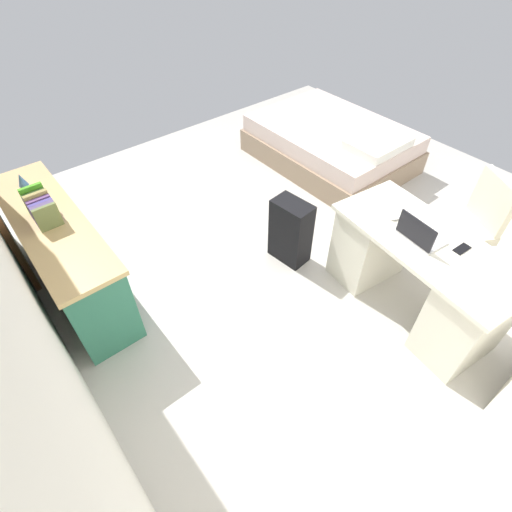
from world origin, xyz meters
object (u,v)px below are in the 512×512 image
credenza (65,254)px  computer_mouse (396,217)px  desk (416,274)px  figurine_small (21,180)px  bed (331,144)px  cell_phone_near_laptop (462,249)px  office_chair (464,230)px  suitcase_black (291,232)px  laptop (419,234)px

credenza → computer_mouse: (-1.69, -2.10, 0.39)m
desk → figurine_small: 3.36m
bed → cell_phone_near_laptop: size_ratio=14.00×
desk → office_chair: size_ratio=1.61×
suitcase_black → laptop: laptop is taller
office_chair → suitcase_black: office_chair is taller
computer_mouse → figurine_small: bearing=49.9°
suitcase_black → laptop: bearing=-169.8°
bed → suitcase_black: (-0.96, 1.60, 0.08)m
desk → credenza: credenza is taller
bed → suitcase_black: suitcase_black is taller
desk → bed: (2.03, -1.24, -0.15)m
credenza → suitcase_black: (-0.94, -1.73, -0.07)m
laptop → computer_mouse: laptop is taller
suitcase_black → laptop: size_ratio=1.91×
bed → suitcase_black: size_ratio=2.98×
bed → laptop: 2.42m
office_chair → credenza: bearing=55.2°
laptop → computer_mouse: (0.25, -0.07, -0.03)m
laptop → computer_mouse: bearing=-16.2°
laptop → computer_mouse: size_ratio=3.35×
credenza → bed: credenza is taller
desk → credenza: size_ratio=0.84×
bed → figurine_small: figurine_small is taller
desk → computer_mouse: 0.50m
bed → cell_phone_near_laptop: 2.56m
credenza → bed: 3.33m
bed → office_chair: bearing=166.5°
credenza → cell_phone_near_laptop: 3.13m
figurine_small → computer_mouse: bearing=-137.2°
office_chair → credenza: office_chair is taller
office_chair → bed: office_chair is taller
bed → credenza: bearing=90.4°
laptop → computer_mouse: 0.27m
suitcase_black → cell_phone_near_laptop: (-1.27, -0.45, 0.44)m
office_chair → figurine_small: (2.56, 2.85, 0.41)m
credenza → suitcase_black: size_ratio=2.82×
laptop → figurine_small: laptop is taller
bed → cell_phone_near_laptop: (-2.23, 1.14, 0.52)m
bed → laptop: (-1.96, 1.30, 0.57)m
desk → bed: bearing=-31.3°
bed → figurine_small: 3.42m
suitcase_black → computer_mouse: bearing=-160.0°
credenza → figurine_small: size_ratio=16.36×
cell_phone_near_laptop → bed: bearing=-23.0°
credenza → cell_phone_near_laptop: bearing=-135.3°
bed → laptop: size_ratio=5.68×
figurine_small → desk: bearing=-141.2°
office_chair → computer_mouse: office_chair is taller
office_chair → cell_phone_near_laptop: 0.78m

